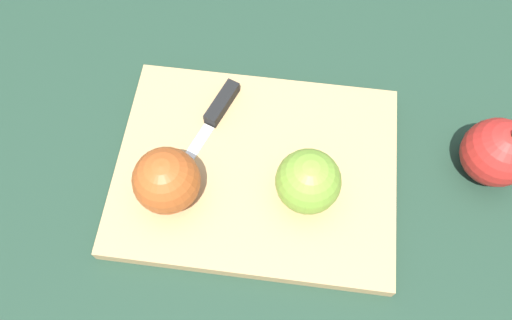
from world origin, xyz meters
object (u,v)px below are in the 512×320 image
Objects in this scene: apple_half_right at (166,181)px; apple_whole at (497,152)px; apple_half_left at (308,181)px; knife at (217,112)px.

apple_whole is (-0.41, -0.11, -0.02)m from apple_half_right.
apple_half_left is 0.25m from apple_whole.
apple_half_right is 0.42m from apple_whole.
apple_half_right reaches higher than apple_whole.
apple_half_left and apple_whole have the same top height.
knife is (0.13, -0.10, -0.03)m from apple_half_left.
apple_half_right is at bearing 3.07° from knife.
apple_half_right reaches higher than apple_half_left.
apple_half_left is at bearing 19.28° from apple_whole.
apple_half_left is 0.17m from knife.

